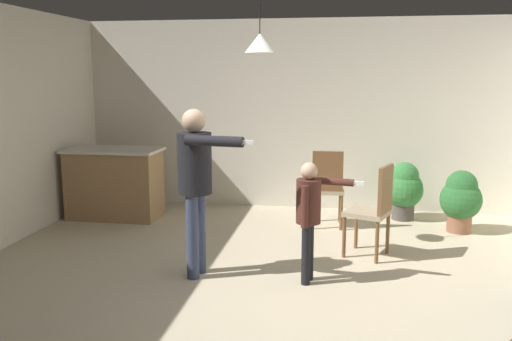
{
  "coord_description": "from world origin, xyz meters",
  "views": [
    {
      "loc": [
        0.57,
        -4.5,
        1.93
      ],
      "look_at": [
        -0.25,
        0.59,
        1.0
      ],
      "focal_mm": 37.48,
      "sensor_mm": 36.0,
      "label": 1
    }
  ],
  "objects_px": {
    "person_adult": "(196,174)",
    "potted_plant_corner": "(461,198)",
    "kitchen_counter": "(115,183)",
    "dining_chair_by_counter": "(327,186)",
    "person_child": "(310,209)",
    "dining_chair_near_wall": "(374,207)",
    "potted_plant_by_wall": "(404,188)"
  },
  "relations": [
    {
      "from": "kitchen_counter",
      "to": "dining_chair_by_counter",
      "type": "bearing_deg",
      "value": -0.71
    },
    {
      "from": "person_adult",
      "to": "dining_chair_near_wall",
      "type": "height_order",
      "value": "person_adult"
    },
    {
      "from": "potted_plant_corner",
      "to": "person_adult",
      "type": "bearing_deg",
      "value": -145.6
    },
    {
      "from": "person_child",
      "to": "kitchen_counter",
      "type": "bearing_deg",
      "value": -113.98
    },
    {
      "from": "dining_chair_by_counter",
      "to": "kitchen_counter",
      "type": "bearing_deg",
      "value": 176.91
    },
    {
      "from": "kitchen_counter",
      "to": "potted_plant_by_wall",
      "type": "distance_m",
      "value": 3.9
    },
    {
      "from": "potted_plant_corner",
      "to": "kitchen_counter",
      "type": "bearing_deg",
      "value": -179.58
    },
    {
      "from": "person_child",
      "to": "dining_chair_by_counter",
      "type": "xyz_separation_m",
      "value": [
        0.11,
        1.87,
        -0.17
      ]
    },
    {
      "from": "dining_chair_near_wall",
      "to": "potted_plant_by_wall",
      "type": "bearing_deg",
      "value": 5.05
    },
    {
      "from": "kitchen_counter",
      "to": "dining_chair_by_counter",
      "type": "xyz_separation_m",
      "value": [
        2.86,
        -0.04,
        0.07
      ]
    },
    {
      "from": "dining_chair_near_wall",
      "to": "potted_plant_by_wall",
      "type": "height_order",
      "value": "dining_chair_near_wall"
    },
    {
      "from": "person_adult",
      "to": "dining_chair_by_counter",
      "type": "distance_m",
      "value": 2.25
    },
    {
      "from": "person_adult",
      "to": "dining_chair_by_counter",
      "type": "relative_size",
      "value": 1.62
    },
    {
      "from": "dining_chair_near_wall",
      "to": "potted_plant_corner",
      "type": "height_order",
      "value": "dining_chair_near_wall"
    },
    {
      "from": "person_adult",
      "to": "dining_chair_near_wall",
      "type": "relative_size",
      "value": 1.62
    },
    {
      "from": "kitchen_counter",
      "to": "potted_plant_corner",
      "type": "distance_m",
      "value": 4.5
    },
    {
      "from": "dining_chair_near_wall",
      "to": "potted_plant_by_wall",
      "type": "relative_size",
      "value": 1.28
    },
    {
      "from": "kitchen_counter",
      "to": "dining_chair_by_counter",
      "type": "relative_size",
      "value": 1.26
    },
    {
      "from": "kitchen_counter",
      "to": "dining_chair_by_counter",
      "type": "distance_m",
      "value": 2.86
    },
    {
      "from": "dining_chair_by_counter",
      "to": "potted_plant_by_wall",
      "type": "height_order",
      "value": "dining_chair_by_counter"
    },
    {
      "from": "person_child",
      "to": "potted_plant_corner",
      "type": "height_order",
      "value": "person_child"
    },
    {
      "from": "person_adult",
      "to": "dining_chair_by_counter",
      "type": "bearing_deg",
      "value": 155.48
    },
    {
      "from": "person_adult",
      "to": "dining_chair_by_counter",
      "type": "height_order",
      "value": "person_adult"
    },
    {
      "from": "potted_plant_by_wall",
      "to": "dining_chair_near_wall",
      "type": "bearing_deg",
      "value": -106.82
    },
    {
      "from": "kitchen_counter",
      "to": "person_child",
      "type": "distance_m",
      "value": 3.35
    },
    {
      "from": "dining_chair_by_counter",
      "to": "potted_plant_corner",
      "type": "height_order",
      "value": "dining_chair_by_counter"
    },
    {
      "from": "person_adult",
      "to": "potted_plant_corner",
      "type": "distance_m",
      "value": 3.47
    },
    {
      "from": "dining_chair_by_counter",
      "to": "person_adult",
      "type": "bearing_deg",
      "value": -124.82
    },
    {
      "from": "potted_plant_corner",
      "to": "potted_plant_by_wall",
      "type": "distance_m",
      "value": 0.8
    },
    {
      "from": "person_child",
      "to": "potted_plant_corner",
      "type": "bearing_deg",
      "value": 148.75
    },
    {
      "from": "person_adult",
      "to": "dining_chair_by_counter",
      "type": "xyz_separation_m",
      "value": [
        1.18,
        1.86,
        -0.46
      ]
    },
    {
      "from": "person_adult",
      "to": "person_child",
      "type": "relative_size",
      "value": 1.41
    }
  ]
}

